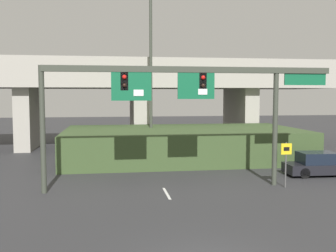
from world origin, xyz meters
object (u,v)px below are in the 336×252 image
object	(u,v)px
signal_gantry	(181,91)
speed_limit_sign	(286,158)
highway_light_pole_near	(151,59)
parked_sedan_near_right	(318,165)

from	to	relation	value
signal_gantry	speed_limit_sign	distance (m)	6.78
speed_limit_sign	highway_light_pole_near	bearing A→B (deg)	117.32
highway_light_pole_near	parked_sedan_near_right	world-z (taller)	highway_light_pole_near
signal_gantry	highway_light_pole_near	bearing A→B (deg)	92.34
speed_limit_sign	highway_light_pole_near	distance (m)	14.77
speed_limit_sign	parked_sedan_near_right	xyz separation A→B (m)	(3.48, 2.78, -0.94)
speed_limit_sign	parked_sedan_near_right	distance (m)	4.55
signal_gantry	parked_sedan_near_right	world-z (taller)	signal_gantry
speed_limit_sign	signal_gantry	bearing A→B (deg)	173.25
speed_limit_sign	highway_light_pole_near	size ratio (longest dim) A/B	0.16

